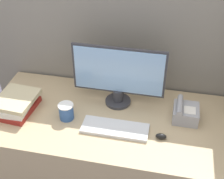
# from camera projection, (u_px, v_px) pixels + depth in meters

# --- Properties ---
(cubicle_panel_rear) EXTENTS (2.03, 0.04, 1.49)m
(cubicle_panel_rear) POSITION_uv_depth(u_px,v_px,m) (120.00, 78.00, 2.34)
(cubicle_panel_rear) COLOR gray
(cubicle_panel_rear) RESTS_ON ground_plane
(desk) EXTENTS (1.63, 0.77, 0.72)m
(desk) POSITION_uv_depth(u_px,v_px,m) (109.00, 155.00, 2.23)
(desk) COLOR tan
(desk) RESTS_ON ground_plane
(monitor) EXTENTS (0.61, 0.17, 0.42)m
(monitor) POSITION_uv_depth(u_px,v_px,m) (118.00, 76.00, 2.02)
(monitor) COLOR #333338
(monitor) RESTS_ON desk
(keyboard) EXTENTS (0.41, 0.15, 0.02)m
(keyboard) POSITION_uv_depth(u_px,v_px,m) (115.00, 128.00, 1.92)
(keyboard) COLOR silver
(keyboard) RESTS_ON desk
(mouse) EXTENTS (0.07, 0.04, 0.04)m
(mouse) POSITION_uv_depth(u_px,v_px,m) (161.00, 136.00, 1.85)
(mouse) COLOR black
(mouse) RESTS_ON desk
(coffee_cup) EXTENTS (0.10, 0.10, 0.11)m
(coffee_cup) POSITION_uv_depth(u_px,v_px,m) (66.00, 111.00, 1.98)
(coffee_cup) COLOR #335999
(coffee_cup) RESTS_ON desk
(book_stack) EXTENTS (0.26, 0.30, 0.11)m
(book_stack) POSITION_uv_depth(u_px,v_px,m) (16.00, 103.00, 2.05)
(book_stack) COLOR maroon
(book_stack) RESTS_ON desk
(desk_telephone) EXTENTS (0.16, 0.18, 0.13)m
(desk_telephone) POSITION_uv_depth(u_px,v_px,m) (185.00, 113.00, 1.98)
(desk_telephone) COLOR #99999E
(desk_telephone) RESTS_ON desk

